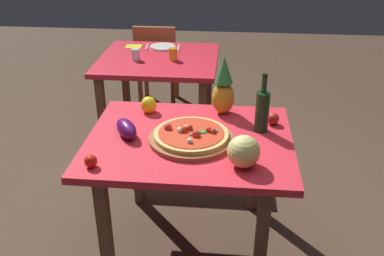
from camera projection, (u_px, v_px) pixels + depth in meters
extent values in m
plane|color=#4C3828|center=(190.00, 243.00, 2.69)|extent=(10.00, 10.00, 0.00)
cube|color=brown|center=(106.00, 238.00, 2.22)|extent=(0.06, 0.06, 0.70)
cube|color=brown|center=(260.00, 248.00, 2.15)|extent=(0.06, 0.06, 0.70)
cube|color=brown|center=(137.00, 158.00, 2.91)|extent=(0.06, 0.06, 0.70)
cube|color=brown|center=(255.00, 164.00, 2.84)|extent=(0.06, 0.06, 0.70)
cube|color=red|center=(190.00, 141.00, 2.36)|extent=(1.11, 0.88, 0.04)
cube|color=brown|center=(103.00, 119.00, 3.43)|extent=(0.06, 0.06, 0.70)
cube|color=brown|center=(202.00, 123.00, 3.37)|extent=(0.06, 0.06, 0.70)
cube|color=brown|center=(126.00, 83.00, 4.13)|extent=(0.06, 0.06, 0.70)
cube|color=brown|center=(209.00, 86.00, 4.07)|extent=(0.06, 0.06, 0.70)
cube|color=red|center=(159.00, 60.00, 3.58)|extent=(0.97, 0.89, 0.04)
cube|color=#965732|center=(177.00, 79.00, 4.62)|extent=(0.04, 0.04, 0.41)
cube|color=#965732|center=(146.00, 78.00, 4.65)|extent=(0.04, 0.04, 0.41)
cube|color=#965732|center=(173.00, 91.00, 4.33)|extent=(0.04, 0.04, 0.41)
cube|color=#965732|center=(140.00, 90.00, 4.36)|extent=(0.04, 0.04, 0.41)
cube|color=#965732|center=(158.00, 64.00, 4.39)|extent=(0.40, 0.40, 0.04)
cube|color=#9E502C|center=(155.00, 48.00, 4.13)|extent=(0.40, 0.04, 0.40)
cylinder|color=#965732|center=(191.00, 139.00, 2.31)|extent=(0.45, 0.45, 0.02)
cylinder|color=#D9B761|center=(191.00, 135.00, 2.30)|extent=(0.40, 0.40, 0.02)
cylinder|color=red|center=(191.00, 132.00, 2.30)|extent=(0.35, 0.35, 0.00)
sphere|color=red|center=(168.00, 127.00, 2.33)|extent=(0.04, 0.04, 0.04)
sphere|color=red|center=(184.00, 130.00, 2.30)|extent=(0.04, 0.04, 0.04)
sphere|color=red|center=(209.00, 130.00, 2.30)|extent=(0.03, 0.03, 0.03)
sphere|color=red|center=(189.00, 128.00, 2.32)|extent=(0.04, 0.04, 0.04)
sphere|color=red|center=(196.00, 134.00, 2.25)|extent=(0.04, 0.04, 0.04)
sphere|color=red|center=(213.00, 131.00, 2.29)|extent=(0.03, 0.03, 0.03)
cube|color=#226E35|center=(214.00, 131.00, 2.30)|extent=(0.05, 0.04, 0.00)
cube|color=#318234|center=(202.00, 132.00, 2.29)|extent=(0.05, 0.04, 0.00)
cube|color=#227F34|center=(197.00, 134.00, 2.27)|extent=(0.04, 0.05, 0.00)
cube|color=#257F2D|center=(194.00, 134.00, 2.27)|extent=(0.04, 0.05, 0.00)
sphere|color=white|center=(180.00, 130.00, 2.30)|extent=(0.03, 0.03, 0.03)
sphere|color=#F5E2CF|center=(186.00, 127.00, 2.33)|extent=(0.03, 0.03, 0.03)
sphere|color=white|center=(190.00, 141.00, 2.19)|extent=(0.03, 0.03, 0.03)
cylinder|color=#153318|center=(262.00, 112.00, 2.37)|extent=(0.08, 0.08, 0.23)
cylinder|color=#153318|center=(264.00, 85.00, 2.30)|extent=(0.03, 0.03, 0.09)
cylinder|color=black|center=(265.00, 75.00, 2.28)|extent=(0.03, 0.03, 0.02)
ellipsoid|color=#C38823|center=(223.00, 98.00, 2.58)|extent=(0.13, 0.13, 0.19)
cone|color=#2D7639|center=(224.00, 70.00, 2.50)|extent=(0.11, 0.11, 0.16)
sphere|color=#D9D075|center=(244.00, 152.00, 2.06)|extent=(0.16, 0.16, 0.16)
ellipsoid|color=yellow|center=(149.00, 105.00, 2.61)|extent=(0.10, 0.10, 0.10)
ellipsoid|color=#4F0F52|center=(126.00, 129.00, 2.35)|extent=(0.19, 0.22, 0.09)
sphere|color=red|center=(91.00, 161.00, 2.07)|extent=(0.06, 0.06, 0.06)
sphere|color=red|center=(273.00, 119.00, 2.48)|extent=(0.07, 0.07, 0.07)
cylinder|color=orange|center=(173.00, 54.00, 3.49)|extent=(0.07, 0.07, 0.10)
cylinder|color=silver|center=(136.00, 55.00, 3.49)|extent=(0.07, 0.07, 0.09)
cylinder|color=white|center=(163.00, 47.00, 3.81)|extent=(0.22, 0.22, 0.02)
cube|color=silver|center=(147.00, 47.00, 3.82)|extent=(0.03, 0.18, 0.01)
cube|color=silver|center=(179.00, 48.00, 3.80)|extent=(0.03, 0.18, 0.01)
cube|color=yellow|center=(134.00, 47.00, 3.83)|extent=(0.15, 0.13, 0.01)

